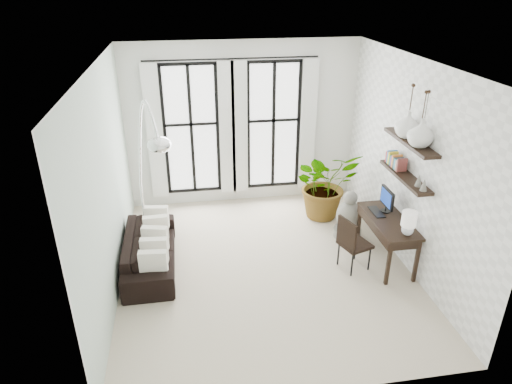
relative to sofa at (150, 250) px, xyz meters
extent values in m
plane|color=beige|center=(1.80, -0.33, -0.28)|extent=(5.00, 5.00, 0.00)
plane|color=white|center=(1.80, -0.33, 2.92)|extent=(5.00, 5.00, 0.00)
plane|color=silver|center=(-0.45, -0.33, 1.32)|extent=(0.00, 5.00, 5.00)
plane|color=white|center=(4.05, -0.33, 1.32)|extent=(0.00, 5.00, 5.00)
plane|color=white|center=(1.80, 2.17, 1.32)|extent=(4.50, 0.00, 4.50)
cube|color=white|center=(0.80, 2.14, 1.27)|extent=(1.00, 0.02, 2.50)
cube|color=white|center=(0.12, 2.04, 1.27)|extent=(0.30, 0.04, 2.60)
cube|color=white|center=(1.48, 2.04, 1.27)|extent=(0.30, 0.04, 2.60)
cube|color=white|center=(2.40, 2.14, 1.27)|extent=(1.00, 0.02, 2.50)
cube|color=white|center=(1.72, 2.04, 1.27)|extent=(0.30, 0.04, 2.60)
cube|color=white|center=(3.08, 2.04, 1.27)|extent=(0.30, 0.04, 2.60)
cylinder|color=black|center=(1.60, 2.05, 2.60)|extent=(3.20, 0.03, 0.03)
cube|color=black|center=(3.91, -0.47, 1.22)|extent=(0.25, 1.30, 0.05)
cube|color=black|center=(3.91, -0.47, 1.77)|extent=(0.25, 1.30, 0.05)
cube|color=#B82F2E|center=(3.91, 0.08, 1.33)|extent=(0.16, 0.04, 0.18)
cube|color=#3779C3|center=(3.91, 0.03, 1.33)|extent=(0.16, 0.04, 0.18)
cube|color=yellow|center=(3.91, -0.01, 1.33)|extent=(0.16, 0.04, 0.18)
cube|color=#2C8553|center=(3.91, -0.06, 1.33)|extent=(0.16, 0.04, 0.18)
cube|color=#70449F|center=(3.91, -0.10, 1.33)|extent=(0.16, 0.04, 0.18)
cube|color=#FF9338|center=(3.91, -0.15, 1.33)|extent=(0.16, 0.04, 0.18)
cube|color=#484848|center=(3.91, -0.19, 1.33)|extent=(0.16, 0.04, 0.18)
cube|color=#3599BB|center=(3.91, -0.24, 1.33)|extent=(0.16, 0.04, 0.18)
cube|color=#C7A58E|center=(3.91, -0.28, 1.33)|extent=(0.16, 0.04, 0.18)
cube|color=brown|center=(3.91, -0.33, 1.33)|extent=(0.16, 0.04, 0.18)
cone|color=gray|center=(3.91, -0.87, 1.33)|extent=(0.10, 0.10, 0.18)
cone|color=gray|center=(3.91, -1.02, 1.33)|extent=(0.10, 0.10, 0.18)
imported|color=black|center=(0.00, 0.00, 0.00)|extent=(0.77, 1.95, 0.57)
cube|color=white|center=(0.10, -0.70, 0.22)|extent=(0.40, 0.12, 0.40)
cube|color=white|center=(0.10, -0.35, 0.22)|extent=(0.40, 0.12, 0.40)
cube|color=white|center=(0.10, 0.00, 0.22)|extent=(0.40, 0.12, 0.40)
cube|color=white|center=(0.10, 0.35, 0.22)|extent=(0.40, 0.12, 0.40)
cube|color=white|center=(0.10, 0.70, 0.22)|extent=(0.40, 0.12, 0.40)
imported|color=#2D7228|center=(3.23, 1.20, 0.39)|extent=(1.37, 1.24, 1.34)
cube|color=black|center=(3.75, -0.47, 0.47)|extent=(0.56, 1.32, 0.04)
cube|color=black|center=(3.73, -0.47, 0.38)|extent=(0.51, 1.25, 0.12)
cube|color=black|center=(3.53, -1.08, 0.09)|extent=(0.05, 0.05, 0.73)
cube|color=black|center=(3.97, -1.08, 0.09)|extent=(0.05, 0.05, 0.73)
cube|color=black|center=(3.53, 0.13, 0.09)|extent=(0.05, 0.05, 0.73)
cube|color=black|center=(3.97, 0.13, 0.09)|extent=(0.05, 0.05, 0.73)
cube|color=black|center=(3.80, -0.22, 0.74)|extent=(0.04, 0.42, 0.30)
cube|color=navy|center=(3.78, -0.22, 0.74)|extent=(0.00, 0.36, 0.24)
cube|color=black|center=(3.65, -0.22, 0.50)|extent=(0.15, 0.40, 0.02)
sphere|color=silver|center=(3.80, -0.98, 0.58)|extent=(0.18, 0.18, 0.18)
cylinder|color=white|center=(3.80, -0.98, 0.77)|extent=(0.22, 0.22, 0.22)
cube|color=black|center=(3.19, -0.57, 0.15)|extent=(0.55, 0.55, 0.05)
cube|color=black|center=(3.01, -0.63, 0.38)|extent=(0.17, 0.42, 0.48)
cylinder|color=black|center=(3.02, -0.74, -0.08)|extent=(0.03, 0.03, 0.40)
cylinder|color=black|center=(3.37, -0.74, -0.08)|extent=(0.03, 0.03, 0.40)
cylinder|color=black|center=(3.02, -0.39, -0.08)|extent=(0.03, 0.03, 0.40)
cylinder|color=black|center=(3.37, -0.39, -0.08)|extent=(0.03, 0.03, 0.40)
cylinder|color=silver|center=(-0.10, 0.69, -0.23)|extent=(0.39, 0.39, 0.11)
cylinder|color=silver|center=(-0.10, 0.69, 0.32)|extent=(0.04, 0.04, 1.10)
ellipsoid|color=silver|center=(0.30, 0.05, 1.74)|extent=(0.35, 0.35, 0.23)
cylinder|color=gray|center=(3.43, 0.38, -0.21)|extent=(0.49, 0.49, 0.15)
ellipsoid|color=gray|center=(3.43, 0.38, 0.13)|extent=(0.44, 0.44, 0.54)
sphere|color=gray|center=(3.43, 0.38, 0.48)|extent=(0.25, 0.25, 0.25)
imported|color=white|center=(3.91, -0.72, 1.98)|extent=(0.37, 0.37, 0.38)
imported|color=white|center=(3.91, -0.32, 1.98)|extent=(0.37, 0.37, 0.38)
camera|label=1|loc=(0.69, -6.32, 3.98)|focal=32.00mm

